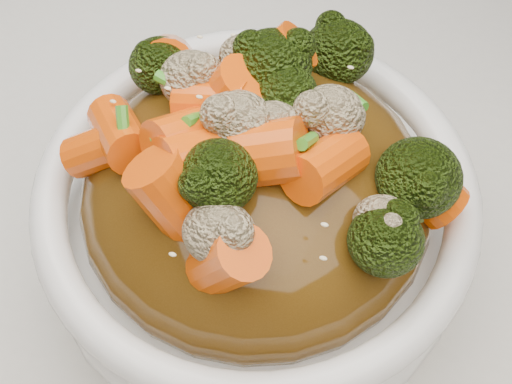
% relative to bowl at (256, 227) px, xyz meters
% --- Properties ---
extents(tablecloth, '(1.20, 0.80, 0.04)m').
position_rel_bowl_xyz_m(tablecloth, '(-0.04, 0.04, -0.07)').
color(tablecloth, silver).
rests_on(tablecloth, dining_table).
extents(bowl, '(0.27, 0.27, 0.09)m').
position_rel_bowl_xyz_m(bowl, '(0.00, 0.00, 0.00)').
color(bowl, white).
rests_on(bowl, tablecloth).
extents(sauce_base, '(0.22, 0.22, 0.10)m').
position_rel_bowl_xyz_m(sauce_base, '(0.00, 0.00, 0.03)').
color(sauce_base, '#4D310D').
rests_on(sauce_base, bowl).
extents(carrots, '(0.22, 0.22, 0.06)m').
position_rel_bowl_xyz_m(carrots, '(0.00, 0.00, 0.10)').
color(carrots, '#FF5908').
rests_on(carrots, sauce_base).
extents(broccoli, '(0.22, 0.22, 0.05)m').
position_rel_bowl_xyz_m(broccoli, '(0.00, 0.00, 0.10)').
color(broccoli, black).
rests_on(broccoli, sauce_base).
extents(cauliflower, '(0.22, 0.22, 0.04)m').
position_rel_bowl_xyz_m(cauliflower, '(0.00, 0.00, 0.10)').
color(cauliflower, tan).
rests_on(cauliflower, sauce_base).
extents(scallions, '(0.16, 0.16, 0.02)m').
position_rel_bowl_xyz_m(scallions, '(-0.00, 0.00, 0.10)').
color(scallions, '#3E9722').
rests_on(scallions, sauce_base).
extents(sesame_seeds, '(0.20, 0.20, 0.01)m').
position_rel_bowl_xyz_m(sesame_seeds, '(-0.00, 0.00, 0.10)').
color(sesame_seeds, '#F6E3AF').
rests_on(sesame_seeds, sauce_base).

